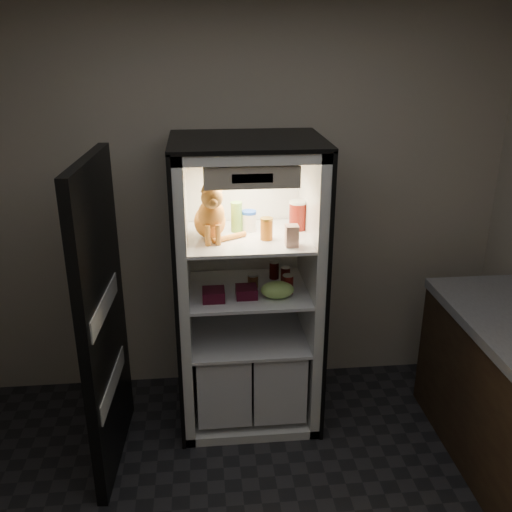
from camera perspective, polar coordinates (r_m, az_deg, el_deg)
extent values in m
plane|color=#ADA290|center=(3.89, -1.43, 5.18)|extent=(3.60, 0.00, 3.60)
cube|color=white|center=(3.91, -1.22, -1.34)|extent=(0.85, 0.06, 1.85)
cube|color=white|center=(3.61, -7.08, -3.53)|extent=(0.06, 0.70, 1.85)
cube|color=white|center=(3.67, 5.34, -3.02)|extent=(0.06, 0.70, 1.85)
cube|color=white|center=(3.35, -0.90, 10.76)|extent=(0.85, 0.70, 0.06)
cube|color=white|center=(4.08, -0.75, -14.78)|extent=(0.85, 0.70, 0.06)
cube|color=black|center=(3.61, -7.75, -3.55)|extent=(0.02, 0.72, 1.87)
cube|color=black|center=(3.68, 5.98, -2.99)|extent=(0.02, 0.72, 1.87)
cube|color=black|center=(3.34, -0.90, 11.47)|extent=(0.90, 0.72, 0.02)
cube|color=white|center=(3.46, -0.80, 1.85)|extent=(0.73, 0.62, 0.02)
cube|color=white|center=(3.59, -0.77, -3.42)|extent=(0.73, 0.62, 0.02)
cube|color=white|center=(3.86, -3.37, -11.35)|extent=(0.34, 0.58, 0.48)
cube|color=white|center=(3.89, 1.89, -11.08)|extent=(0.34, 0.58, 0.48)
cube|color=white|center=(3.74, -0.75, -8.00)|extent=(0.73, 0.62, 0.02)
cube|color=beige|center=(3.13, -0.51, 8.15)|extent=(0.52, 0.18, 0.12)
cube|color=black|center=(3.05, -0.36, 7.78)|extent=(0.22, 0.01, 0.05)
cube|color=black|center=(3.35, -15.03, -6.27)|extent=(0.12, 0.87, 1.85)
cube|color=white|center=(3.48, -14.52, -12.20)|extent=(0.10, 0.64, 0.12)
cube|color=white|center=(3.24, -15.33, -4.80)|extent=(0.10, 0.64, 0.12)
ellipsoid|color=#CE651A|center=(3.43, -4.64, 3.46)|extent=(0.21, 0.25, 0.20)
ellipsoid|color=#CE651A|center=(3.32, -4.50, 4.21)|extent=(0.17, 0.15, 0.17)
sphere|color=#BF7925|center=(3.23, -4.44, 5.82)|extent=(0.14, 0.14, 0.13)
sphere|color=#BF7925|center=(3.18, -4.33, 5.33)|extent=(0.06, 0.06, 0.05)
cone|color=#BF7925|center=(3.22, -5.17, 6.89)|extent=(0.05, 0.05, 0.06)
cone|color=#BF7925|center=(3.23, -3.81, 6.96)|extent=(0.05, 0.05, 0.06)
cylinder|color=#CE651A|center=(3.29, -4.85, 2.05)|extent=(0.03, 0.03, 0.12)
cylinder|color=#CE651A|center=(3.30, -3.80, 2.12)|extent=(0.03, 0.03, 0.12)
cylinder|color=#CE651A|center=(3.39, -2.69, 1.88)|extent=(0.21, 0.14, 0.03)
cylinder|color=#238136|center=(3.52, -1.96, 3.82)|extent=(0.07, 0.07, 0.17)
cylinder|color=#238136|center=(3.49, -1.98, 5.28)|extent=(0.07, 0.07, 0.02)
cylinder|color=white|center=(3.54, -0.70, 3.41)|extent=(0.09, 0.09, 0.11)
cylinder|color=blue|center=(3.52, -0.71, 4.40)|extent=(0.09, 0.09, 0.02)
cylinder|color=maroon|center=(3.38, 1.06, 2.64)|extent=(0.07, 0.07, 0.12)
cylinder|color=#B0842F|center=(3.36, 1.07, 3.72)|extent=(0.08, 0.08, 0.01)
cylinder|color=maroon|center=(3.56, 4.19, 3.97)|extent=(0.11, 0.11, 0.17)
cylinder|color=white|center=(3.53, 4.23, 5.39)|extent=(0.11, 0.11, 0.01)
cube|color=white|center=(3.28, 3.60, 2.04)|extent=(0.07, 0.07, 0.13)
cylinder|color=black|center=(3.72, 1.82, -1.44)|extent=(0.06, 0.06, 0.11)
cylinder|color=#B2B2B2|center=(3.70, 1.83, -0.62)|extent=(0.06, 0.06, 0.00)
cylinder|color=black|center=(3.65, 2.96, -1.96)|extent=(0.06, 0.06, 0.11)
cylinder|color=#B2B2B2|center=(3.62, 2.98, -1.14)|extent=(0.06, 0.06, 0.00)
cylinder|color=black|center=(3.50, 3.21, -2.87)|extent=(0.07, 0.07, 0.12)
cylinder|color=#B2B2B2|center=(3.48, 3.23, -1.95)|extent=(0.07, 0.07, 0.00)
cylinder|color=brown|center=(3.59, -0.31, -2.57)|extent=(0.07, 0.07, 0.08)
cylinder|color=#B2B2B2|center=(3.57, -0.31, -1.90)|extent=(0.07, 0.07, 0.01)
ellipsoid|color=#9BC45B|center=(3.45, 2.15, -3.40)|extent=(0.20, 0.15, 0.10)
cube|color=#530D23|center=(3.44, -4.27, -3.89)|extent=(0.13, 0.13, 0.07)
cube|color=#530D23|center=(3.47, -0.96, -3.61)|extent=(0.13, 0.13, 0.06)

